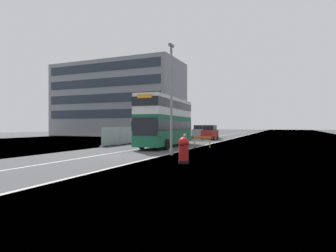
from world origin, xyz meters
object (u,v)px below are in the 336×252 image
(lamppost_foreground, at_px, (171,103))
(car_receding_mid, at_px, (200,132))
(roadworks_barrier, at_px, (202,141))
(pedestrian_at_kerb, at_px, (185,144))
(double_decker_bus, at_px, (166,121))
(red_pillar_postbox, at_px, (184,149))
(car_oncoming_near, at_px, (210,133))

(lamppost_foreground, distance_m, car_receding_mid, 32.43)
(roadworks_barrier, xyz_separation_m, pedestrian_at_kerb, (0.55, -6.74, 0.09))
(double_decker_bus, height_order, red_pillar_postbox, double_decker_bus)
(double_decker_bus, height_order, lamppost_foreground, lamppost_foreground)
(lamppost_foreground, xyz_separation_m, car_oncoming_near, (-2.98, 22.99, -2.92))
(double_decker_bus, xyz_separation_m, red_pillar_postbox, (6.10, -11.49, -1.87))
(car_receding_mid, bearing_deg, double_decker_bus, -81.62)
(lamppost_foreground, bearing_deg, red_pillar_postbox, -58.73)
(car_oncoming_near, height_order, car_receding_mid, car_receding_mid)
(car_receding_mid, distance_m, pedestrian_at_kerb, 31.92)
(roadworks_barrier, height_order, pedestrian_at_kerb, pedestrian_at_kerb)
(red_pillar_postbox, height_order, pedestrian_at_kerb, pedestrian_at_kerb)
(lamppost_foreground, height_order, car_oncoming_near, lamppost_foreground)
(red_pillar_postbox, relative_size, roadworks_barrier, 0.93)
(car_oncoming_near, bearing_deg, red_pillar_postbox, -78.59)
(red_pillar_postbox, xyz_separation_m, car_oncoming_near, (-5.47, 27.08, 0.22))
(red_pillar_postbox, bearing_deg, pedestrian_at_kerb, 108.96)
(double_decker_bus, relative_size, roadworks_barrier, 6.95)
(car_oncoming_near, xyz_separation_m, car_receding_mid, (-4.18, 8.51, 0.00))
(double_decker_bus, height_order, car_receding_mid, double_decker_bus)
(roadworks_barrier, xyz_separation_m, car_receding_mid, (-7.49, 24.14, 0.35))
(double_decker_bus, height_order, car_oncoming_near, double_decker_bus)
(car_receding_mid, bearing_deg, red_pillar_postbox, -74.83)
(double_decker_bus, distance_m, roadworks_barrier, 4.42)
(roadworks_barrier, relative_size, pedestrian_at_kerb, 1.05)
(lamppost_foreground, bearing_deg, roadworks_barrier, 87.51)
(red_pillar_postbox, xyz_separation_m, pedestrian_at_kerb, (-1.61, 4.70, -0.05))
(red_pillar_postbox, relative_size, car_receding_mid, 0.38)
(double_decker_bus, bearing_deg, red_pillar_postbox, -62.04)
(lamppost_foreground, xyz_separation_m, roadworks_barrier, (0.32, 7.35, -3.28))
(lamppost_foreground, relative_size, car_receding_mid, 2.04)
(double_decker_bus, relative_size, car_oncoming_near, 2.91)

